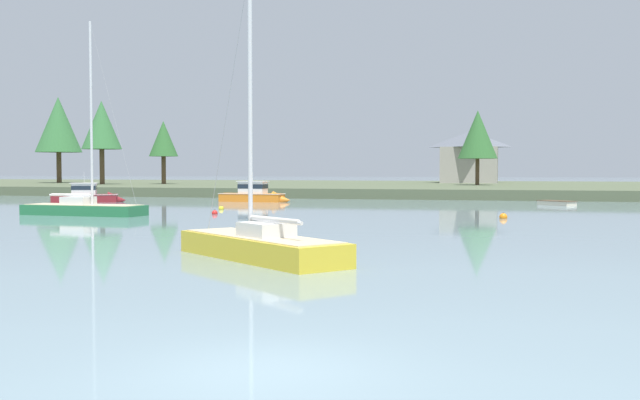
{
  "coord_description": "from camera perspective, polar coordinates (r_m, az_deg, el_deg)",
  "views": [
    {
      "loc": [
        3.8,
        -11.62,
        3.28
      ],
      "look_at": [
        -8.8,
        38.89,
        1.08
      ],
      "focal_mm": 42.15,
      "sensor_mm": 36.0,
      "label": 1
    }
  ],
  "objects": [
    {
      "name": "cottage_eastern",
      "position": [
        116.31,
        11.29,
        3.28
      ],
      "size": [
        8.99,
        8.61,
        7.82
      ],
      "color": "#9E998E",
      "rests_on": "far_shore_bank"
    },
    {
      "name": "mooring_buoy_yellow",
      "position": [
        60.29,
        -7.51,
        -0.65
      ],
      "size": [
        0.42,
        0.42,
        0.47
      ],
      "color": "yellow",
      "rests_on": "ground"
    },
    {
      "name": "shore_tree_far_left",
      "position": [
        108.02,
        -16.25,
        5.46
      ],
      "size": [
        5.45,
        5.45,
        11.51
      ],
      "color": "brown",
      "rests_on": "far_shore_bank"
    },
    {
      "name": "sailboat_yellow",
      "position": [
        27.18,
        -4.55,
        -4.0
      ],
      "size": [
        7.78,
        7.03,
        11.2
      ],
      "color": "gold",
      "rests_on": "ground"
    },
    {
      "name": "shore_tree_inland_b",
      "position": [
        100.65,
        11.88,
        4.87
      ],
      "size": [
        5.16,
        5.16,
        9.79
      ],
      "color": "brown",
      "rests_on": "far_shore_bank"
    },
    {
      "name": "shore_tree_inland_a",
      "position": [
        120.84,
        -19.24,
        5.41
      ],
      "size": [
        6.85,
        6.85,
        13.02
      ],
      "color": "brown",
      "rests_on": "far_shore_bank"
    },
    {
      "name": "far_shore_bank",
      "position": [
        105.48,
        11.94,
        0.88
      ],
      "size": [
        246.01,
        54.4,
        1.08
      ],
      "primitive_type": "cube",
      "color": "#4C563D",
      "rests_on": "ground"
    },
    {
      "name": "dinghy_cream",
      "position": [
        69.78,
        17.53,
        -0.27
      ],
      "size": [
        3.48,
        3.33,
        0.57
      ],
      "color": "beige",
      "rests_on": "ground"
    },
    {
      "name": "cruiser_orange",
      "position": [
        73.82,
        -4.76,
        0.25
      ],
      "size": [
        7.31,
        2.33,
        3.61
      ],
      "color": "orange",
      "rests_on": "ground"
    },
    {
      "name": "sailboat_green",
      "position": [
        55.11,
        -17.51,
        -0.82
      ],
      "size": [
        9.07,
        3.26,
        13.92
      ],
      "color": "#236B3D",
      "rests_on": "ground"
    },
    {
      "name": "cruiser_maroon",
      "position": [
        75.98,
        -16.97,
        0.17
      ],
      "size": [
        7.08,
        4.58,
        3.59
      ],
      "color": "maroon",
      "rests_on": "ground"
    },
    {
      "name": "mooring_buoy_red",
      "position": [
        54.16,
        -8.0,
        -0.99
      ],
      "size": [
        0.42,
        0.42,
        0.48
      ],
      "color": "red",
      "rests_on": "ground"
    },
    {
      "name": "mooring_buoy_orange",
      "position": [
        50.53,
        13.75,
        -1.26
      ],
      "size": [
        0.52,
        0.52,
        0.57
      ],
      "color": "orange",
      "rests_on": "ground"
    },
    {
      "name": "ground_plane",
      "position": [
        12.65,
        -4.07,
        -12.6
      ],
      "size": [
        546.69,
        546.69,
        0.0
      ],
      "primitive_type": "plane",
      "color": "gray"
    },
    {
      "name": "shore_tree_center",
      "position": [
        108.12,
        -11.8,
        4.53
      ],
      "size": [
        4.07,
        4.07,
        8.86
      ],
      "color": "brown",
      "rests_on": "far_shore_bank"
    }
  ]
}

